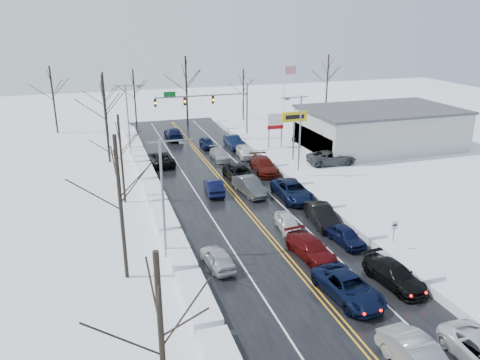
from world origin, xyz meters
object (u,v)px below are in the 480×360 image
object	(u,v)px
oncoming_car_0	(214,193)
flagpole	(285,93)
traffic_signal_mast	(213,103)
dealership_building	(380,128)
tires_plus_sign	(294,120)

from	to	relation	value
oncoming_car_0	flagpole	bearing A→B (deg)	-121.84
traffic_signal_mast	oncoming_car_0	size ratio (longest dim) A/B	2.97
flagpole	dealership_building	world-z (taller)	flagpole
traffic_signal_mast	dealership_building	xyz separation A→B (m)	(20.53, -9.99, -2.82)
dealership_building	oncoming_car_0	distance (m)	27.89
dealership_building	oncoming_car_0	bearing A→B (deg)	-158.14
tires_plus_sign	flagpole	size ratio (longest dim) A/B	0.60
traffic_signal_mast	dealership_building	size ratio (longest dim) A/B	0.65
traffic_signal_mast	tires_plus_sign	xyz separation A→B (m)	(7.05, -12.00, -0.49)
dealership_building	tires_plus_sign	bearing A→B (deg)	-171.53
dealership_building	oncoming_car_0	xyz separation A→B (m)	(-25.77, -10.33, -2.66)
tires_plus_sign	dealership_building	world-z (taller)	tires_plus_sign
traffic_signal_mast	tires_plus_sign	world-z (taller)	traffic_signal_mast
traffic_signal_mast	dealership_building	bearing A→B (deg)	-25.95
traffic_signal_mast	dealership_building	world-z (taller)	traffic_signal_mast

